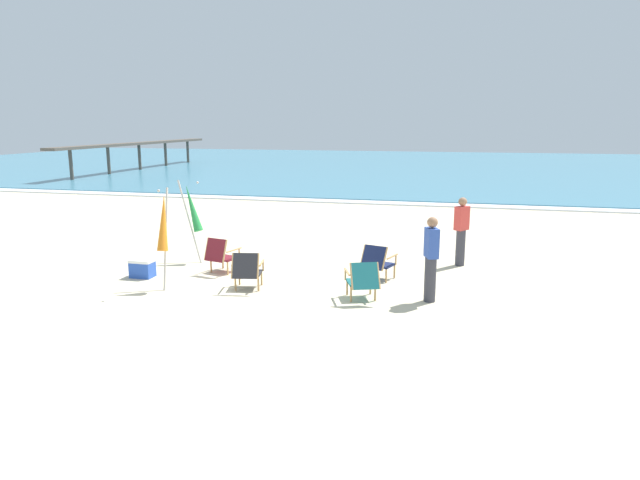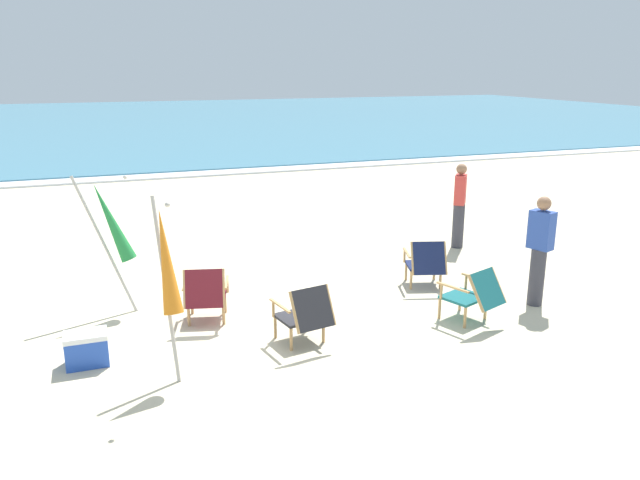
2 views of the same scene
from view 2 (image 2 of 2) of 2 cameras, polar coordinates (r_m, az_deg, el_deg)
The scene contains 12 objects.
ground_plane at distance 8.70m, azimuth -4.63°, elevation -7.50°, with size 80.00×80.00×0.00m, color beige.
sea at distance 40.55m, azimuth -17.25°, elevation 10.34°, with size 80.00×40.00×0.10m, color teal.
surf_band at distance 20.44m, azimuth -13.94°, elevation 5.77°, with size 80.00×1.10×0.06m, color white.
beach_chair_front_right at distance 9.96m, azimuth 9.65°, elevation -2.02°, with size 0.76×0.87×0.79m.
beach_chair_back_right at distance 8.77m, azimuth 13.90°, elevation -4.79°, with size 0.81×0.92×0.78m.
beach_chair_far_center at distance 7.86m, azimuth -1.37°, elevation -6.71°, with size 0.70×0.82×0.80m.
beach_chair_mid_center at distance 8.62m, azimuth -10.42°, elevation -4.85°, with size 0.72×0.79×0.82m.
umbrella_furled_green at distance 9.16m, azimuth -18.55°, elevation 1.45°, with size 0.83×0.51×1.99m.
umbrella_furled_orange at distance 6.99m, azimuth -13.87°, elevation -2.04°, with size 0.31×0.65×2.07m.
person_near_chairs at distance 12.20m, azimuth 12.63°, elevation 3.14°, with size 0.36×0.39×1.63m.
person_by_waterline at distance 9.56m, azimuth 19.43°, elevation -0.88°, with size 0.31×0.39×1.63m.
cooler_box at distance 7.95m, azimuth -20.56°, elevation -9.28°, with size 0.49×0.35×0.40m.
Camera 2 is at (-2.06, -7.72, 3.44)m, focal length 35.00 mm.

